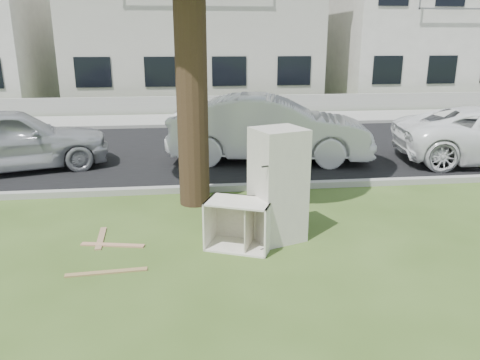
{
  "coord_description": "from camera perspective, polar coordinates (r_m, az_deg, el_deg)",
  "views": [
    {
      "loc": [
        -0.54,
        -6.31,
        2.86
      ],
      "look_at": [
        0.28,
        0.6,
        0.77
      ],
      "focal_mm": 35.0,
      "sensor_mm": 36.0,
      "label": 1
    }
  ],
  "objects": [
    {
      "name": "ground",
      "position": [
        6.95,
        -1.75,
        -7.6
      ],
      "size": [
        120.0,
        120.0,
        0.0
      ],
      "primitive_type": "plane",
      "color": "#384F1C"
    },
    {
      "name": "road",
      "position": [
        12.65,
        -4.21,
        3.65
      ],
      "size": [
        120.0,
        7.0,
        0.01
      ],
      "primitive_type": "cube",
      "color": "black",
      "rests_on": "ground"
    },
    {
      "name": "kerb_near",
      "position": [
        9.23,
        -3.12,
        -1.35
      ],
      "size": [
        120.0,
        0.18,
        0.12
      ],
      "primitive_type": "cube",
      "color": "gray",
      "rests_on": "ground"
    },
    {
      "name": "kerb_far",
      "position": [
        16.12,
        -4.83,
        6.47
      ],
      "size": [
        120.0,
        0.18,
        0.12
      ],
      "primitive_type": "cube",
      "color": "gray",
      "rests_on": "ground"
    },
    {
      "name": "sidewalk",
      "position": [
        17.55,
        -5.01,
        7.32
      ],
      "size": [
        120.0,
        2.8,
        0.01
      ],
      "primitive_type": "cube",
      "color": "gray",
      "rests_on": "ground"
    },
    {
      "name": "low_wall",
      "position": [
        19.08,
        -5.21,
        9.12
      ],
      "size": [
        120.0,
        0.15,
        0.7
      ],
      "primitive_type": "cube",
      "color": "gray",
      "rests_on": "ground"
    },
    {
      "name": "townhouse_center",
      "position": [
        23.83,
        -5.84,
        18.75
      ],
      "size": [
        11.22,
        8.16,
        7.44
      ],
      "color": "#B5B2A5",
      "rests_on": "ground"
    },
    {
      "name": "townhouse_right",
      "position": [
        26.91,
        21.92,
        16.81
      ],
      "size": [
        10.2,
        8.16,
        6.84
      ],
      "color": "silver",
      "rests_on": "ground"
    },
    {
      "name": "fridge",
      "position": [
        6.82,
        4.64,
        -0.61
      ],
      "size": [
        0.86,
        0.83,
        1.67
      ],
      "primitive_type": "cube",
      "rotation": [
        0.0,
        0.0,
        0.34
      ],
      "color": "beige",
      "rests_on": "ground"
    },
    {
      "name": "cabinet",
      "position": [
        6.66,
        -0.11,
        -5.41
      ],
      "size": [
        1.05,
        0.86,
        0.7
      ],
      "primitive_type": "cube",
      "rotation": [
        0.0,
        0.0,
        -0.4
      ],
      "color": "beige",
      "rests_on": "ground"
    },
    {
      "name": "plank_a",
      "position": [
        6.33,
        -15.95,
        -10.75
      ],
      "size": [
        1.03,
        0.15,
        0.02
      ],
      "primitive_type": "cube",
      "rotation": [
        0.0,
        0.0,
        0.07
      ],
      "color": "olive",
      "rests_on": "ground"
    },
    {
      "name": "plank_b",
      "position": [
        7.08,
        -15.26,
        -7.65
      ],
      "size": [
        0.93,
        0.28,
        0.02
      ],
      "primitive_type": "cube",
      "rotation": [
        0.0,
        0.0,
        -0.2
      ],
      "color": "tan",
      "rests_on": "ground"
    },
    {
      "name": "plank_c",
      "position": [
        7.36,
        -16.59,
        -6.81
      ],
      "size": [
        0.13,
        0.81,
        0.02
      ],
      "primitive_type": "cube",
      "rotation": [
        0.0,
        0.0,
        1.62
      ],
      "color": "#9E7958",
      "rests_on": "ground"
    },
    {
      "name": "car_center",
      "position": [
        11.43,
        3.63,
        6.29
      ],
      "size": [
        5.04,
        2.49,
        1.59
      ],
      "primitive_type": "imported",
      "rotation": [
        0.0,
        0.0,
        1.4
      ],
      "color": "silver",
      "rests_on": "ground"
    },
    {
      "name": "car_left",
      "position": [
        11.71,
        -26.24,
        4.48
      ],
      "size": [
        4.55,
        2.87,
        1.44
      ],
      "primitive_type": "imported",
      "rotation": [
        0.0,
        0.0,
        1.87
      ],
      "color": "#A3A5AA",
      "rests_on": "ground"
    }
  ]
}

